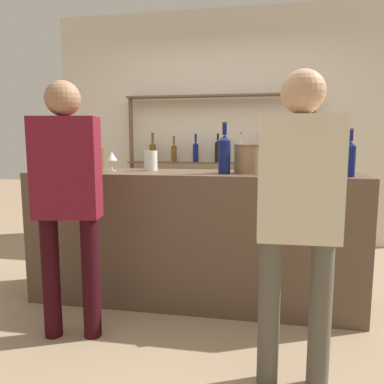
# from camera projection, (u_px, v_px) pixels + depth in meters

# --- Properties ---
(ground_plane) EXTENTS (16.00, 16.00, 0.00)m
(ground_plane) POSITION_uv_depth(u_px,v_px,m) (192.00, 299.00, 2.98)
(ground_plane) COLOR #9E8466
(bar_counter) EXTENTS (2.49, 0.59, 1.01)m
(bar_counter) POSITION_uv_depth(u_px,v_px,m) (192.00, 237.00, 2.91)
(bar_counter) COLOR brown
(bar_counter) RESTS_ON ground_plane
(back_wall) EXTENTS (4.09, 0.12, 2.80)m
(back_wall) POSITION_uv_depth(u_px,v_px,m) (220.00, 128.00, 4.63)
(back_wall) COLOR beige
(back_wall) RESTS_ON ground_plane
(back_shelf) EXTENTS (2.23, 0.18, 1.78)m
(back_shelf) POSITION_uv_depth(u_px,v_px,m) (218.00, 146.00, 4.49)
(back_shelf) COLOR brown
(back_shelf) RESTS_ON ground_plane
(counter_bottle_0) EXTENTS (0.09, 0.09, 0.37)m
(counter_bottle_0) POSITION_uv_depth(u_px,v_px,m) (224.00, 153.00, 2.69)
(counter_bottle_0) COLOR #0F1956
(counter_bottle_0) RESTS_ON bar_counter
(counter_bottle_1) EXTENTS (0.08, 0.08, 0.35)m
(counter_bottle_1) POSITION_uv_depth(u_px,v_px,m) (345.00, 156.00, 2.62)
(counter_bottle_1) COLOR silver
(counter_bottle_1) RESTS_ON bar_counter
(counter_bottle_2) EXTENTS (0.08, 0.08, 0.32)m
(counter_bottle_2) POSITION_uv_depth(u_px,v_px,m) (285.00, 157.00, 2.63)
(counter_bottle_2) COLOR black
(counter_bottle_2) RESTS_ON bar_counter
(counter_bottle_3) EXTENTS (0.07, 0.07, 0.32)m
(counter_bottle_3) POSITION_uv_depth(u_px,v_px,m) (350.00, 158.00, 2.46)
(counter_bottle_3) COLOR #0F1956
(counter_bottle_3) RESTS_ON bar_counter
(counter_bottle_4) EXTENTS (0.07, 0.07, 0.33)m
(counter_bottle_4) POSITION_uv_depth(u_px,v_px,m) (95.00, 155.00, 3.01)
(counter_bottle_4) COLOR brown
(counter_bottle_4) RESTS_ON bar_counter
(counter_bottle_5) EXTENTS (0.09, 0.09, 0.33)m
(counter_bottle_5) POSITION_uv_depth(u_px,v_px,m) (98.00, 156.00, 2.82)
(counter_bottle_5) COLOR brown
(counter_bottle_5) RESTS_ON bar_counter
(wine_glass) EXTENTS (0.08, 0.08, 0.15)m
(wine_glass) POSITION_uv_depth(u_px,v_px,m) (112.00, 157.00, 2.94)
(wine_glass) COLOR silver
(wine_glass) RESTS_ON bar_counter
(ice_bucket) EXTENTS (0.21, 0.21, 0.21)m
(ice_bucket) POSITION_uv_depth(u_px,v_px,m) (248.00, 159.00, 2.75)
(ice_bucket) COLOR #846647
(ice_bucket) RESTS_ON bar_counter
(cork_jar) EXTENTS (0.11, 0.11, 0.16)m
(cork_jar) POSITION_uv_depth(u_px,v_px,m) (151.00, 161.00, 2.98)
(cork_jar) COLOR silver
(cork_jar) RESTS_ON bar_counter
(customer_right) EXTENTS (0.40, 0.21, 1.58)m
(customer_right) POSITION_uv_depth(u_px,v_px,m) (299.00, 206.00, 1.81)
(customer_right) COLOR #575347
(customer_right) RESTS_ON ground_plane
(customer_left) EXTENTS (0.42, 0.24, 1.61)m
(customer_left) POSITION_uv_depth(u_px,v_px,m) (67.00, 190.00, 2.29)
(customer_left) COLOR black
(customer_left) RESTS_ON ground_plane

